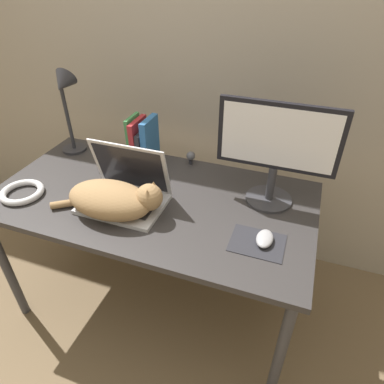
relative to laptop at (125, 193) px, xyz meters
The scene contains 12 objects.
ground_plane 0.85m from the laptop, 73.86° to the right, with size 12.00×12.00×0.00m, color brown.
wall_back 0.90m from the laptop, 83.18° to the left, with size 8.00×0.05×2.60m.
desk 0.17m from the laptop, 40.77° to the left, with size 1.46×0.76×0.74m.
laptop is the anchor object (origin of this frame).
cat 0.09m from the laptop, 92.25° to the right, with size 0.49×0.22×0.16m.
external_monitor 0.67m from the laptop, 21.14° to the left, with size 0.49×0.21×0.45m.
mousepad 0.61m from the laptop, ahead, with size 0.21×0.16×0.00m.
computer_mouse 0.63m from the laptop, ahead, with size 0.06×0.11×0.03m.
book_row 0.37m from the laptop, 103.33° to the left, with size 0.12×0.17×0.25m.
desk_lamp 0.62m from the laptop, 147.39° to the left, with size 0.17×0.17×0.46m.
cable_coil 0.49m from the laptop, 166.40° to the right, with size 0.19×0.19×0.03m.
webcam 0.44m from the laptop, 69.29° to the left, with size 0.05×0.05×0.07m.
Camera 1 is at (0.60, -0.75, 1.66)m, focal length 32.00 mm.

